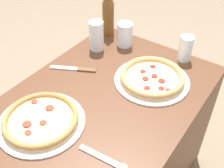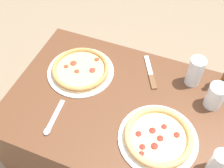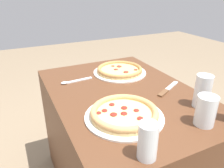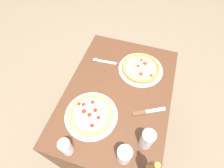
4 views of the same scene
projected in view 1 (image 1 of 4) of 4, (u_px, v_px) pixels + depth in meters
table at (104, 151)px, 1.38m from camera, size 1.01×0.71×0.71m
pizza_salami at (41, 120)px, 1.03m from camera, size 0.33×0.33×0.04m
pizza_margherita at (152, 78)px, 1.22m from camera, size 0.33×0.33×0.04m
glass_water at (125, 35)px, 1.42m from camera, size 0.08×0.08×0.12m
glass_mango_juice at (185, 50)px, 1.32m from camera, size 0.06×0.06×0.13m
glass_cola at (97, 36)px, 1.38m from camera, size 0.07×0.07×0.15m
beer_bottle at (108, 12)px, 1.46m from camera, size 0.06×0.06×0.27m
knife at (75, 69)px, 1.29m from camera, size 0.12×0.20×0.01m
spoon at (109, 161)px, 0.91m from camera, size 0.04×0.19×0.01m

